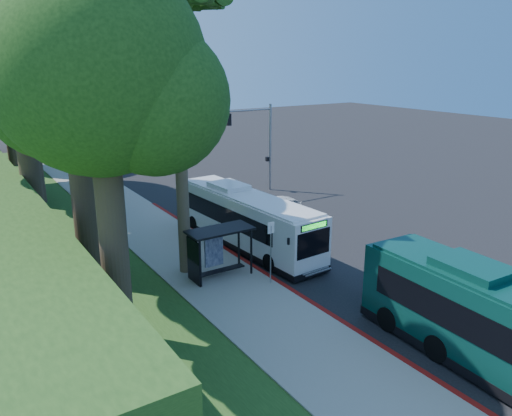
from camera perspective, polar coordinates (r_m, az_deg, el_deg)
ground at (r=30.90m, az=4.69°, el=-3.05°), size 140.00×140.00×0.00m
sidewalk at (r=27.33m, az=-7.64°, el=-5.72°), size 4.50×70.00×0.12m
red_curb at (r=25.15m, az=1.12°, el=-7.60°), size 0.25×30.00×0.13m
grass_verge at (r=30.25m, az=-21.63°, el=-4.61°), size 8.00×70.00×0.06m
bus_shelter at (r=24.31m, az=-4.79°, el=-4.09°), size 3.20×1.51×2.55m
stop_sign_pole at (r=23.40m, az=1.70°, el=-4.16°), size 0.35×0.06×3.17m
traffic_signal_pole at (r=39.89m, az=0.41°, el=8.08°), size 4.10×0.30×7.00m
palm_tree at (r=23.63m, az=-9.30°, el=21.27°), size 4.20×4.20×14.40m
tree_0 at (r=23.62m, az=-20.52°, el=17.62°), size 8.40×8.00×15.70m
tree_1 at (r=31.37m, az=-26.14°, el=19.35°), size 10.50×10.00×18.26m
tree_2 at (r=39.42m, az=-25.11°, el=15.30°), size 8.82×8.40×15.12m
tree_4 at (r=55.35m, az=-27.04°, el=14.26°), size 8.40×8.00×14.14m
tree_5 at (r=63.43m, az=-26.91°, el=13.67°), size 7.35×7.00×12.86m
tree_6 at (r=17.69m, az=-17.16°, el=13.69°), size 7.56×7.20×13.74m
white_bus at (r=28.53m, az=-1.17°, el=-1.21°), size 3.05×11.37×3.35m
pickup at (r=33.68m, az=3.59°, el=-0.12°), size 2.38×4.95×1.36m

